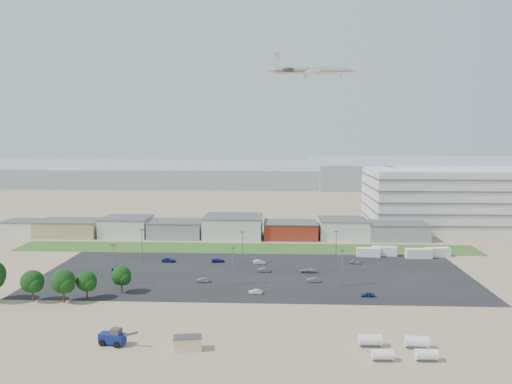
# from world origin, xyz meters

# --- Properties ---
(ground) EXTENTS (700.00, 700.00, 0.00)m
(ground) POSITION_xyz_m (0.00, 0.00, 0.00)
(ground) COLOR #978160
(ground) RESTS_ON ground
(parking_lot) EXTENTS (120.00, 50.00, 0.01)m
(parking_lot) POSITION_xyz_m (5.00, 20.00, 0.01)
(parking_lot) COLOR black
(parking_lot) RESTS_ON ground
(grass_strip) EXTENTS (160.00, 16.00, 0.02)m
(grass_strip) POSITION_xyz_m (0.00, 52.00, 0.01)
(grass_strip) COLOR #345821
(grass_strip) RESTS_ON ground
(hills_backdrop) EXTENTS (700.00, 200.00, 9.00)m
(hills_backdrop) POSITION_xyz_m (40.00, 315.00, 4.50)
(hills_backdrop) COLOR gray
(hills_backdrop) RESTS_ON ground
(building_row) EXTENTS (170.00, 20.00, 8.00)m
(building_row) POSITION_xyz_m (-17.00, 71.00, 4.00)
(building_row) COLOR silver
(building_row) RESTS_ON ground
(parking_garage) EXTENTS (80.00, 40.00, 25.00)m
(parking_garage) POSITION_xyz_m (90.00, 95.00, 12.50)
(parking_garage) COLOR silver
(parking_garage) RESTS_ON ground
(portable_shed) EXTENTS (5.61, 3.62, 2.62)m
(portable_shed) POSITION_xyz_m (-5.14, -30.87, 1.31)
(portable_shed) COLOR beige
(portable_shed) RESTS_ON ground
(telehandler) EXTENTS (8.30, 4.37, 3.30)m
(telehandler) POSITION_xyz_m (-19.72, -29.17, 1.65)
(telehandler) COLOR navy
(telehandler) RESTS_ON ground
(storage_tank_nw) EXTENTS (4.27, 2.17, 2.55)m
(storage_tank_nw) POSITION_xyz_m (28.54, -27.70, 1.28)
(storage_tank_nw) COLOR silver
(storage_tank_nw) RESTS_ON ground
(storage_tank_ne) EXTENTS (4.47, 2.63, 2.54)m
(storage_tank_ne) POSITION_xyz_m (37.05, -28.09, 1.27)
(storage_tank_ne) COLOR silver
(storage_tank_ne) RESTS_ON ground
(storage_tank_sw) EXTENTS (3.72, 1.89, 2.22)m
(storage_tank_sw) POSITION_xyz_m (29.62, -33.58, 1.11)
(storage_tank_sw) COLOR silver
(storage_tank_sw) RESTS_ON ground
(storage_tank_se) EXTENTS (3.84, 1.95, 2.29)m
(storage_tank_se) POSITION_xyz_m (37.28, -33.25, 1.15)
(storage_tank_se) COLOR silver
(storage_tank_se) RESTS_ON ground
(box_trailer_a) EXTENTS (7.65, 2.90, 2.81)m
(box_trailer_a) POSITION_xyz_m (40.49, 41.86, 1.41)
(box_trailer_a) COLOR silver
(box_trailer_a) RESTS_ON ground
(box_trailer_b) EXTENTS (8.12, 3.26, 2.97)m
(box_trailer_b) POSITION_xyz_m (45.94, 43.49, 1.48)
(box_trailer_b) COLOR silver
(box_trailer_b) RESTS_ON ground
(box_trailer_c) EXTENTS (8.18, 2.72, 3.04)m
(box_trailer_c) POSITION_xyz_m (56.21, 40.51, 1.52)
(box_trailer_c) COLOR silver
(box_trailer_c) RESTS_ON ground
(box_trailer_d) EXTENTS (8.33, 3.74, 3.01)m
(box_trailer_d) POSITION_xyz_m (62.69, 42.54, 1.51)
(box_trailer_d) COLOR silver
(box_trailer_d) RESTS_ON ground
(tree_left) EXTENTS (5.72, 5.72, 8.58)m
(tree_left) POSITION_xyz_m (-46.57, -5.95, 4.29)
(tree_left) COLOR black
(tree_left) RESTS_ON ground
(tree_mid) EXTENTS (5.97, 5.97, 8.96)m
(tree_mid) POSITION_xyz_m (-39.01, -6.24, 4.48)
(tree_mid) COLOR black
(tree_mid) RESTS_ON ground
(tree_right) EXTENTS (5.14, 5.14, 7.70)m
(tree_right) POSITION_xyz_m (-34.53, -3.51, 3.85)
(tree_right) COLOR black
(tree_right) RESTS_ON ground
(tree_near) EXTENTS (5.15, 5.15, 7.72)m
(tree_near) POSITION_xyz_m (-27.67, 1.52, 3.86)
(tree_near) COLOR black
(tree_near) RESTS_ON ground
(lightpole_front_l) EXTENTS (1.27, 0.53, 10.79)m
(lightpole_front_l) POSITION_xyz_m (-31.59, 7.91, 5.39)
(lightpole_front_l) COLOR slate
(lightpole_front_l) RESTS_ON ground
(lightpole_front_m) EXTENTS (1.17, 0.49, 9.96)m
(lightpole_front_m) POSITION_xyz_m (-0.53, 9.63, 4.98)
(lightpole_front_m) COLOR slate
(lightpole_front_m) RESTS_ON ground
(lightpole_front_r) EXTENTS (1.12, 0.46, 9.48)m
(lightpole_front_r) POSITION_xyz_m (28.03, 9.72, 4.74)
(lightpole_front_r) COLOR slate
(lightpole_front_r) RESTS_ON ground
(lightpole_back_l) EXTENTS (1.22, 0.51, 10.39)m
(lightpole_back_l) POSITION_xyz_m (-30.51, 31.01, 5.20)
(lightpole_back_l) COLOR slate
(lightpole_back_l) RESTS_ON ground
(lightpole_back_m) EXTENTS (1.16, 0.48, 9.88)m
(lightpole_back_m) POSITION_xyz_m (0.44, 31.56, 4.94)
(lightpole_back_m) COLOR slate
(lightpole_back_m) RESTS_ON ground
(lightpole_back_r) EXTENTS (1.20, 0.50, 10.23)m
(lightpole_back_r) POSITION_xyz_m (28.87, 31.42, 5.11)
(lightpole_back_r) COLOR slate
(lightpole_back_r) RESTS_ON ground
(airliner) EXTENTS (43.61, 32.78, 11.86)m
(airliner) POSITION_xyz_m (25.79, 105.94, 66.97)
(airliner) COLOR silver
(parked_car_1) EXTENTS (3.86, 1.78, 1.22)m
(parked_car_1) POSITION_xyz_m (20.72, 12.76, 0.61)
(parked_car_1) COLOR #595B5E
(parked_car_1) RESTS_ON ground
(parked_car_2) EXTENTS (3.32, 1.41, 1.12)m
(parked_car_2) POSITION_xyz_m (33.18, 1.22, 0.56)
(parked_car_2) COLOR navy
(parked_car_2) RESTS_ON ground
(parked_car_4) EXTENTS (3.76, 1.61, 1.21)m
(parked_car_4) POSITION_xyz_m (-8.77, 11.36, 0.60)
(parked_car_4) COLOR #595B5E
(parked_car_4) RESTS_ON ground
(parked_car_5) EXTENTS (3.88, 1.88, 1.28)m
(parked_car_5) POSITION_xyz_m (-35.18, 21.63, 0.64)
(parked_car_5) COLOR navy
(parked_car_5) RESTS_ON ground
(parked_car_6) EXTENTS (4.18, 2.15, 1.16)m
(parked_car_6) POSITION_xyz_m (-7.26, 32.44, 0.58)
(parked_car_6) COLOR navy
(parked_car_6) RESTS_ON ground
(parked_car_7) EXTENTS (3.93, 1.68, 1.26)m
(parked_car_7) POSITION_xyz_m (7.18, 21.95, 0.63)
(parked_car_7) COLOR #595B5E
(parked_car_7) RESTS_ON ground
(parked_car_8) EXTENTS (3.50, 1.73, 1.15)m
(parked_car_8) POSITION_xyz_m (34.85, 32.27, 0.57)
(parked_car_8) COLOR #A5A5AA
(parked_car_8) RESTS_ON ground
(parked_car_9) EXTENTS (4.37, 2.19, 1.19)m
(parked_car_9) POSITION_xyz_m (-22.54, 32.07, 0.59)
(parked_car_9) COLOR navy
(parked_car_9) RESTS_ON ground
(parked_car_11) EXTENTS (3.97, 1.69, 1.27)m
(parked_car_11) POSITION_xyz_m (5.64, 31.04, 0.64)
(parked_car_11) COLOR silver
(parked_car_11) RESTS_ON ground
(parked_car_12) EXTENTS (4.68, 2.21, 1.32)m
(parked_car_12) POSITION_xyz_m (19.64, 22.04, 0.66)
(parked_car_12) COLOR #A5A5AA
(parked_car_12) RESTS_ON ground
(parked_car_13) EXTENTS (3.40, 1.27, 1.11)m
(parked_car_13) POSITION_xyz_m (5.77, 2.23, 0.55)
(parked_car_13) COLOR silver
(parked_car_13) RESTS_ON ground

